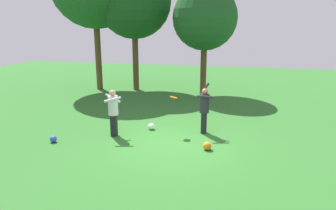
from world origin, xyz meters
TOP-DOWN VIEW (x-y plane):
  - ground_plane at (0.00, 0.00)m, footprint 40.00×40.00m
  - person_thrower at (0.83, 1.33)m, footprint 0.57×0.58m
  - person_catcher at (-2.18, 0.30)m, footprint 0.69×0.65m
  - frisbee at (-0.22, 1.08)m, footprint 0.38×0.38m
  - ball_white at (-1.10, 1.24)m, footprint 0.24×0.24m
  - ball_orange at (1.14, -0.20)m, footprint 0.27×0.27m
  - ball_blue at (-3.89, -0.75)m, footprint 0.23×0.23m
  - tree_center at (-0.01, 7.68)m, footprint 3.42×3.42m
  - tree_left at (-4.07, 8.05)m, footprint 4.19×4.19m

SIDE VIEW (x-z plane):
  - ground_plane at x=0.00m, z-range 0.00..0.00m
  - ball_blue at x=-3.89m, z-range 0.00..0.23m
  - ball_white at x=-1.10m, z-range 0.00..0.24m
  - ball_orange at x=1.14m, z-range 0.00..0.27m
  - person_catcher at x=-2.18m, z-range 0.15..1.79m
  - person_thrower at x=0.83m, z-range 0.07..1.88m
  - frisbee at x=-0.22m, z-range 1.27..1.37m
  - tree_center at x=-0.01m, z-range 1.19..7.04m
  - tree_left at x=-4.07m, z-range 1.47..8.63m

